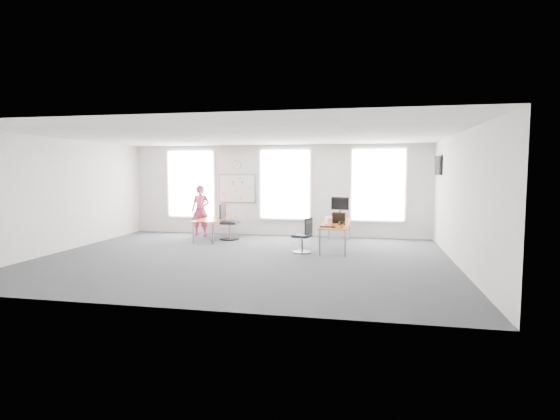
% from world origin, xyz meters
% --- Properties ---
extents(floor, '(10.00, 10.00, 0.00)m').
position_xyz_m(floor, '(0.00, 0.00, 0.00)').
color(floor, '#242428').
rests_on(floor, ground).
extents(ceiling, '(10.00, 10.00, 0.00)m').
position_xyz_m(ceiling, '(0.00, 0.00, 3.00)').
color(ceiling, white).
rests_on(ceiling, ground).
extents(wall_back, '(10.00, 0.00, 10.00)m').
position_xyz_m(wall_back, '(0.00, 4.00, 1.50)').
color(wall_back, silver).
rests_on(wall_back, ground).
extents(wall_front, '(10.00, 0.00, 10.00)m').
position_xyz_m(wall_front, '(0.00, -4.00, 1.50)').
color(wall_front, silver).
rests_on(wall_front, ground).
extents(wall_left, '(0.00, 10.00, 10.00)m').
position_xyz_m(wall_left, '(-5.00, 0.00, 1.50)').
color(wall_left, silver).
rests_on(wall_left, ground).
extents(wall_right, '(0.00, 10.00, 10.00)m').
position_xyz_m(wall_right, '(5.00, 0.00, 1.50)').
color(wall_right, silver).
rests_on(wall_right, ground).
extents(window_left, '(1.60, 0.06, 2.20)m').
position_xyz_m(window_left, '(-3.00, 3.97, 1.70)').
color(window_left, silver).
rests_on(window_left, wall_back).
extents(window_mid, '(1.60, 0.06, 2.20)m').
position_xyz_m(window_mid, '(0.30, 3.97, 1.70)').
color(window_mid, silver).
rests_on(window_mid, wall_back).
extents(window_right, '(1.60, 0.06, 2.20)m').
position_xyz_m(window_right, '(3.30, 3.97, 1.70)').
color(window_right, silver).
rests_on(window_right, wall_back).
extents(desk_right, '(0.76, 2.85, 0.69)m').
position_xyz_m(desk_right, '(2.13, 2.08, 0.65)').
color(desk_right, orange).
rests_on(desk_right, ground).
extents(desk_left, '(0.73, 1.82, 0.66)m').
position_xyz_m(desk_left, '(-1.75, 2.69, 0.61)').
color(desk_left, orange).
rests_on(desk_left, ground).
extents(chair_right, '(0.52, 0.52, 0.92)m').
position_xyz_m(chair_right, '(1.36, 1.01, 0.40)').
color(chair_right, black).
rests_on(chair_right, ground).
extents(chair_left, '(0.59, 0.59, 1.10)m').
position_xyz_m(chair_left, '(-1.29, 2.76, 0.48)').
color(chair_left, black).
rests_on(chair_left, ground).
extents(person, '(0.63, 0.43, 1.69)m').
position_xyz_m(person, '(-2.42, 3.33, 0.84)').
color(person, '#C62F5A').
rests_on(person, ground).
extents(whiteboard, '(1.20, 0.03, 0.90)m').
position_xyz_m(whiteboard, '(-1.35, 3.97, 1.55)').
color(whiteboard, silver).
rests_on(whiteboard, wall_back).
extents(wall_clock, '(0.30, 0.04, 0.30)m').
position_xyz_m(wall_clock, '(-1.35, 3.97, 2.35)').
color(wall_clock, gray).
rests_on(wall_clock, wall_back).
extents(tv, '(0.06, 0.90, 0.55)m').
position_xyz_m(tv, '(4.95, 3.00, 2.30)').
color(tv, black).
rests_on(tv, wall_right).
extents(keyboard, '(0.40, 0.16, 0.02)m').
position_xyz_m(keyboard, '(1.98, 1.02, 0.70)').
color(keyboard, black).
rests_on(keyboard, desk_right).
extents(mouse, '(0.07, 0.11, 0.04)m').
position_xyz_m(mouse, '(2.36, 1.05, 0.71)').
color(mouse, black).
rests_on(mouse, desk_right).
extents(lens_cap, '(0.08, 0.08, 0.01)m').
position_xyz_m(lens_cap, '(2.17, 1.43, 0.70)').
color(lens_cap, black).
rests_on(lens_cap, desk_right).
extents(headphones, '(0.18, 0.10, 0.11)m').
position_xyz_m(headphones, '(2.31, 1.54, 0.74)').
color(headphones, black).
rests_on(headphones, desk_right).
extents(laptop_sleeve, '(0.39, 0.31, 0.31)m').
position_xyz_m(laptop_sleeve, '(2.21, 1.81, 0.84)').
color(laptop_sleeve, black).
rests_on(laptop_sleeve, desk_right).
extents(paper_stack, '(0.41, 0.35, 0.12)m').
position_xyz_m(paper_stack, '(1.98, 2.44, 0.75)').
color(paper_stack, beige).
rests_on(paper_stack, desk_right).
extents(monitor, '(0.57, 0.24, 0.65)m').
position_xyz_m(monitor, '(2.16, 3.28, 1.08)').
color(monitor, black).
rests_on(monitor, desk_right).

